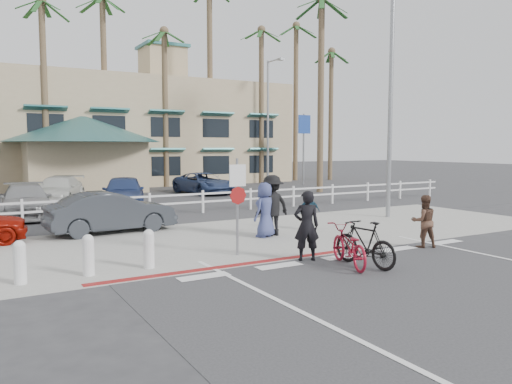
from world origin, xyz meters
TOP-DOWN VIEW (x-y plane):
  - ground at (0.00, 0.00)m, footprint 140.00×140.00m
  - bike_path at (0.00, -2.00)m, footprint 12.00×16.00m
  - sidewalk_plaza at (0.00, 4.50)m, footprint 22.00×7.00m
  - cross_street at (0.00, 8.50)m, footprint 40.00×5.00m
  - parking_lot at (0.00, 18.00)m, footprint 50.00×16.00m
  - curb_red at (-3.00, 1.20)m, footprint 7.00×0.25m
  - rail_fence at (0.50, 10.50)m, footprint 29.40×0.16m
  - building at (2.00, 31.00)m, footprint 28.00×16.00m
  - sign_post at (-2.30, 2.20)m, footprint 0.50×0.10m
  - bollard_0 at (-4.80, 2.00)m, footprint 0.26×0.26m
  - bollard_1 at (-6.20, 2.00)m, footprint 0.26×0.26m
  - bollard_2 at (-7.60, 2.00)m, footprint 0.26×0.26m
  - streetlight_0 at (6.50, 5.50)m, footprint 0.60×2.00m
  - streetlight_1 at (12.00, 24.00)m, footprint 0.60×2.00m
  - info_sign at (14.00, 22.00)m, footprint 1.20×0.16m
  - palm_3 at (-4.00, 25.00)m, footprint 4.00×4.00m
  - palm_4 at (0.00, 26.00)m, footprint 4.00×4.00m
  - palm_5 at (4.00, 25.00)m, footprint 4.00×4.00m
  - palm_6 at (8.00, 26.00)m, footprint 4.00×4.00m
  - palm_7 at (12.00, 25.00)m, footprint 4.00×4.00m
  - palm_8 at (16.00, 26.00)m, footprint 4.00×4.00m
  - palm_9 at (19.00, 25.00)m, footprint 4.00×4.00m
  - palm_11 at (11.00, 16.00)m, footprint 4.00×4.00m
  - bike_red at (-0.55, -0.25)m, footprint 1.24×2.07m
  - rider_red at (-1.06, 0.77)m, footprint 0.77×0.65m
  - bike_black at (-0.20, -0.44)m, footprint 0.74×1.93m
  - rider_black at (2.87, 0.45)m, footprint 0.91×0.83m
  - pedestrian_a at (0.07, 4.24)m, footprint 1.36×0.88m
  - pedestrian_child at (1.82, 4.59)m, footprint 0.83×0.53m
  - pedestrian_b at (-0.27, 4.13)m, footprint 1.02×0.85m
  - car_white_sedan at (-4.31, 7.48)m, footprint 4.33×1.82m
  - lot_car_1 at (-6.45, 12.88)m, footprint 2.21×4.82m
  - lot_car_2 at (-2.19, 13.72)m, footprint 3.11×4.92m
  - lot_car_4 at (-4.51, 17.51)m, footprint 3.64×5.11m
  - lot_car_5 at (4.11, 18.71)m, footprint 2.70×4.92m

SIDE VIEW (x-z plane):
  - ground at x=0.00m, z-range 0.00..0.00m
  - parking_lot at x=0.00m, z-range 0.00..0.01m
  - bike_path at x=0.00m, z-range 0.00..0.01m
  - cross_street at x=0.00m, z-range 0.00..0.01m
  - sidewalk_plaza at x=0.00m, z-range 0.00..0.01m
  - curb_red at x=-3.00m, z-range 0.00..0.02m
  - bollard_0 at x=-4.80m, z-range 0.00..0.95m
  - bollard_1 at x=-6.20m, z-range 0.00..0.95m
  - bollard_2 at x=-7.60m, z-range 0.00..0.95m
  - rail_fence at x=0.50m, z-range 0.00..1.00m
  - bike_red at x=-0.55m, z-range 0.00..1.03m
  - bike_black at x=-0.20m, z-range 0.00..1.13m
  - lot_car_5 at x=4.11m, z-range 0.00..1.31m
  - pedestrian_child at x=1.82m, z-range 0.00..1.31m
  - lot_car_1 at x=-6.45m, z-range 0.00..1.37m
  - lot_car_4 at x=-4.51m, z-range 0.00..1.37m
  - car_white_sedan at x=-4.31m, z-range 0.00..1.39m
  - rider_black at x=2.87m, z-range 0.00..1.52m
  - lot_car_2 at x=-2.19m, z-range 0.00..1.56m
  - pedestrian_b at x=-0.27m, z-range 0.00..1.77m
  - rider_red at x=-1.06m, z-range 0.00..1.80m
  - pedestrian_a at x=0.07m, z-range 0.00..1.99m
  - sign_post at x=-2.30m, z-range 0.00..2.90m
  - info_sign at x=14.00m, z-range 0.00..5.60m
  - streetlight_0 at x=6.50m, z-range 0.00..9.00m
  - streetlight_1 at x=12.00m, z-range 0.00..9.50m
  - building at x=2.00m, z-range 0.00..11.30m
  - palm_5 at x=4.00m, z-range 0.00..13.00m
  - palm_9 at x=19.00m, z-range 0.00..13.00m
  - palm_3 at x=-4.00m, z-range 0.00..14.00m
  - palm_7 at x=12.00m, z-range 0.00..14.00m
  - palm_11 at x=11.00m, z-range 0.00..14.00m
  - palm_4 at x=0.00m, z-range 0.00..15.00m
  - palm_8 at x=16.00m, z-range 0.00..15.00m
  - palm_6 at x=8.00m, z-range 0.00..17.00m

